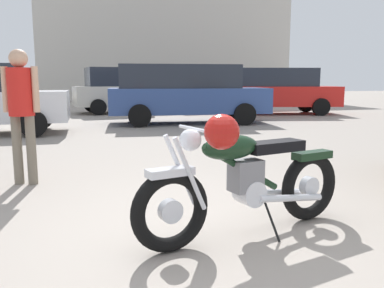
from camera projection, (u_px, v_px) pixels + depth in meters
name	position (u px, v px, depth m)	size (l,w,h in m)	color
ground_plane	(214.00, 239.00, 3.29)	(80.00, 80.00, 0.00)	gray
vintage_motorcycle	(244.00, 179.00, 3.29)	(2.03, 0.89, 1.07)	black
bystander	(21.00, 103.00, 4.89)	(0.44, 0.30, 1.66)	#706656
silver_sedan_mid	(272.00, 89.00, 15.41)	(4.95, 2.64, 1.74)	black
white_estate_far	(123.00, 90.00, 15.97)	(4.11, 2.28, 1.78)	black
blue_hatchback_right	(185.00, 92.00, 12.05)	(4.82, 2.23, 1.74)	black
red_hatchback_near	(196.00, 89.00, 17.64)	(4.13, 2.34, 1.78)	black
industrial_building	(160.00, 30.00, 30.23)	(17.96, 9.49, 10.00)	beige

